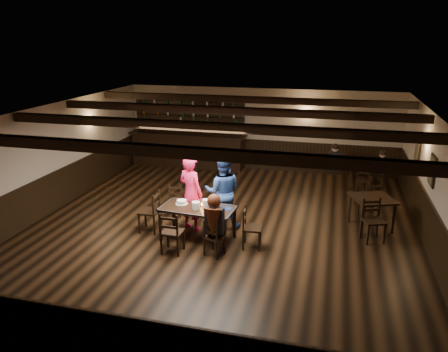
% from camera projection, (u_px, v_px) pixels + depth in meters
% --- Properties ---
extents(ground, '(10.00, 10.00, 0.00)m').
position_uv_depth(ground, '(222.00, 227.00, 10.30)').
color(ground, black).
rests_on(ground, ground).
extents(room_shell, '(9.02, 10.02, 2.71)m').
position_uv_depth(room_shell, '(223.00, 155.00, 9.80)').
color(room_shell, beige).
rests_on(room_shell, ground).
extents(dining_table, '(1.66, 0.92, 0.75)m').
position_uv_depth(dining_table, '(198.00, 211.00, 9.50)').
color(dining_table, black).
rests_on(dining_table, ground).
extents(chair_near_left, '(0.43, 0.41, 0.91)m').
position_uv_depth(chair_near_left, '(171.00, 230.00, 8.90)').
color(chair_near_left, black).
rests_on(chair_near_left, ground).
extents(chair_near_right, '(0.46, 0.45, 0.77)m').
position_uv_depth(chair_near_right, '(213.00, 236.00, 8.83)').
color(chair_near_right, black).
rests_on(chair_near_right, ground).
extents(chair_end_left, '(0.44, 0.46, 0.96)m').
position_uv_depth(chair_end_left, '(153.00, 208.00, 9.94)').
color(chair_end_left, black).
rests_on(chair_end_left, ground).
extents(chair_end_right, '(0.43, 0.45, 0.88)m').
position_uv_depth(chair_end_right, '(249.00, 224.00, 9.20)').
color(chair_end_right, black).
rests_on(chair_end_right, ground).
extents(chair_far_pushed, '(0.41, 0.40, 0.77)m').
position_uv_depth(chair_far_pushed, '(175.00, 198.00, 10.89)').
color(chair_far_pushed, black).
rests_on(chair_far_pushed, ground).
extents(woman_pink, '(0.76, 0.64, 1.77)m').
position_uv_depth(woman_pink, '(191.00, 193.00, 9.96)').
color(woman_pink, '#FF395E').
rests_on(woman_pink, ground).
extents(man_blue, '(0.96, 0.82, 1.75)m').
position_uv_depth(man_blue, '(223.00, 192.00, 10.08)').
color(man_blue, navy).
rests_on(man_blue, ground).
extents(seated_person, '(0.37, 0.55, 0.90)m').
position_uv_depth(seated_person, '(214.00, 216.00, 8.74)').
color(seated_person, black).
rests_on(seated_person, ground).
extents(cake, '(0.28, 0.28, 0.09)m').
position_uv_depth(cake, '(182.00, 202.00, 9.68)').
color(cake, white).
rests_on(cake, dining_table).
extents(plate_stack_a, '(0.17, 0.17, 0.16)m').
position_uv_depth(plate_stack_a, '(196.00, 205.00, 9.37)').
color(plate_stack_a, white).
rests_on(plate_stack_a, dining_table).
extents(plate_stack_b, '(0.16, 0.16, 0.19)m').
position_uv_depth(plate_stack_b, '(206.00, 204.00, 9.44)').
color(plate_stack_b, white).
rests_on(plate_stack_b, dining_table).
extents(tea_light, '(0.04, 0.04, 0.06)m').
position_uv_depth(tea_light, '(202.00, 205.00, 9.55)').
color(tea_light, '#A5A8AD').
rests_on(tea_light, dining_table).
extents(salt_shaker, '(0.04, 0.04, 0.10)m').
position_uv_depth(salt_shaker, '(210.00, 209.00, 9.26)').
color(salt_shaker, silver).
rests_on(salt_shaker, dining_table).
extents(pepper_shaker, '(0.04, 0.04, 0.09)m').
position_uv_depth(pepper_shaker, '(213.00, 210.00, 9.22)').
color(pepper_shaker, '#A5A8AD').
rests_on(pepper_shaker, dining_table).
extents(drink_glass, '(0.07, 0.07, 0.11)m').
position_uv_depth(drink_glass, '(214.00, 205.00, 9.48)').
color(drink_glass, silver).
rests_on(drink_glass, dining_table).
extents(menu_red, '(0.30, 0.24, 0.00)m').
position_uv_depth(menu_red, '(217.00, 211.00, 9.28)').
color(menu_red, '#9D2B11').
rests_on(menu_red, dining_table).
extents(menu_blue, '(0.29, 0.21, 0.00)m').
position_uv_depth(menu_blue, '(225.00, 208.00, 9.43)').
color(menu_blue, '#0E1F49').
rests_on(menu_blue, dining_table).
extents(bar_counter, '(4.05, 0.70, 2.20)m').
position_uv_depth(bar_counter, '(188.00, 145.00, 15.01)').
color(bar_counter, black).
rests_on(bar_counter, ground).
extents(back_table_a, '(1.14, 1.14, 0.75)m').
position_uv_depth(back_table_a, '(372.00, 202.00, 10.08)').
color(back_table_a, black).
rests_on(back_table_a, ground).
extents(back_table_b, '(0.85, 0.85, 0.75)m').
position_uv_depth(back_table_b, '(363.00, 166.00, 12.87)').
color(back_table_b, black).
rests_on(back_table_b, ground).
extents(bg_patron_left, '(0.35, 0.44, 0.80)m').
position_uv_depth(bg_patron_left, '(335.00, 157.00, 13.02)').
color(bg_patron_left, black).
rests_on(bg_patron_left, ground).
extents(bg_patron_right, '(0.26, 0.37, 0.69)m').
position_uv_depth(bg_patron_right, '(382.00, 162.00, 12.68)').
color(bg_patron_right, black).
rests_on(bg_patron_right, ground).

